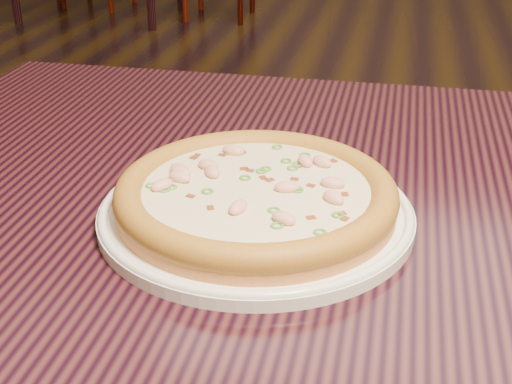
# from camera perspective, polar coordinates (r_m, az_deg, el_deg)

# --- Properties ---
(ground) EXTENTS (9.00, 9.00, 0.00)m
(ground) POSITION_cam_1_polar(r_m,az_deg,el_deg) (1.64, 4.36, -14.82)
(ground) COLOR black
(hero_table) EXTENTS (1.20, 0.80, 0.75)m
(hero_table) POSITION_cam_1_polar(r_m,az_deg,el_deg) (0.77, 9.57, -7.71)
(hero_table) COLOR black
(hero_table) RESTS_ON ground
(plate) EXTENTS (0.30, 0.30, 0.02)m
(plate) POSITION_cam_1_polar(r_m,az_deg,el_deg) (0.69, 0.00, -1.58)
(plate) COLOR white
(plate) RESTS_ON hero_table
(pizza) EXTENTS (0.27, 0.27, 0.03)m
(pizza) POSITION_cam_1_polar(r_m,az_deg,el_deg) (0.68, -0.01, -0.21)
(pizza) COLOR #D08946
(pizza) RESTS_ON plate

